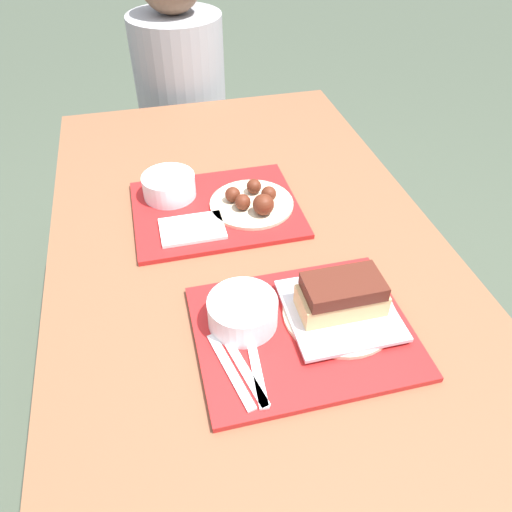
{
  "coord_description": "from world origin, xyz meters",
  "views": [
    {
      "loc": [
        -0.19,
        -0.78,
        1.47
      ],
      "look_at": [
        -0.01,
        -0.03,
        0.8
      ],
      "focal_mm": 35.0,
      "sensor_mm": 36.0,
      "label": 1
    }
  ],
  "objects_px": {
    "bowl_coleslaw_near": "(243,311)",
    "brisket_sandwich_plate": "(341,302)",
    "person_seated_across": "(180,80)",
    "tray_near": "(303,331)",
    "wings_plate_far": "(253,201)",
    "bowl_coleslaw_far": "(169,185)",
    "tray_far": "(216,209)"
  },
  "relations": [
    {
      "from": "bowl_coleslaw_near",
      "to": "bowl_coleslaw_far",
      "type": "xyz_separation_m",
      "value": [
        -0.08,
        0.45,
        0.0
      ]
    },
    {
      "from": "brisket_sandwich_plate",
      "to": "bowl_coleslaw_far",
      "type": "distance_m",
      "value": 0.54
    },
    {
      "from": "tray_far",
      "to": "wings_plate_far",
      "type": "bearing_deg",
      "value": -12.38
    },
    {
      "from": "tray_near",
      "to": "person_seated_across",
      "type": "xyz_separation_m",
      "value": [
        -0.07,
        1.26,
        -0.01
      ]
    },
    {
      "from": "bowl_coleslaw_far",
      "to": "brisket_sandwich_plate",
      "type": "bearing_deg",
      "value": -60.67
    },
    {
      "from": "tray_near",
      "to": "tray_far",
      "type": "distance_m",
      "value": 0.42
    },
    {
      "from": "tray_far",
      "to": "bowl_coleslaw_near",
      "type": "relative_size",
      "value": 3.05
    },
    {
      "from": "bowl_coleslaw_near",
      "to": "brisket_sandwich_plate",
      "type": "bearing_deg",
      "value": -7.55
    },
    {
      "from": "tray_near",
      "to": "bowl_coleslaw_near",
      "type": "distance_m",
      "value": 0.12
    },
    {
      "from": "tray_far",
      "to": "bowl_coleslaw_near",
      "type": "bearing_deg",
      "value": -92.61
    },
    {
      "from": "tray_far",
      "to": "bowl_coleslaw_far",
      "type": "distance_m",
      "value": 0.13
    },
    {
      "from": "wings_plate_far",
      "to": "bowl_coleslaw_far",
      "type": "bearing_deg",
      "value": 153.02
    },
    {
      "from": "tray_far",
      "to": "bowl_coleslaw_far",
      "type": "height_order",
      "value": "bowl_coleslaw_far"
    },
    {
      "from": "tray_near",
      "to": "brisket_sandwich_plate",
      "type": "distance_m",
      "value": 0.09
    },
    {
      "from": "bowl_coleslaw_near",
      "to": "brisket_sandwich_plate",
      "type": "height_order",
      "value": "brisket_sandwich_plate"
    },
    {
      "from": "wings_plate_far",
      "to": "person_seated_across",
      "type": "xyz_separation_m",
      "value": [
        -0.07,
        0.86,
        -0.03
      ]
    },
    {
      "from": "wings_plate_far",
      "to": "person_seated_across",
      "type": "distance_m",
      "value": 0.86
    },
    {
      "from": "tray_far",
      "to": "person_seated_across",
      "type": "xyz_separation_m",
      "value": [
        0.02,
        0.84,
        -0.01
      ]
    },
    {
      "from": "bowl_coleslaw_near",
      "to": "brisket_sandwich_plate",
      "type": "xyz_separation_m",
      "value": [
        0.18,
        -0.02,
        0.0
      ]
    },
    {
      "from": "tray_near",
      "to": "bowl_coleslaw_far",
      "type": "distance_m",
      "value": 0.53
    },
    {
      "from": "bowl_coleslaw_near",
      "to": "bowl_coleslaw_far",
      "type": "relative_size",
      "value": 1.0
    },
    {
      "from": "brisket_sandwich_plate",
      "to": "person_seated_across",
      "type": "distance_m",
      "value": 1.25
    },
    {
      "from": "bowl_coleslaw_near",
      "to": "bowl_coleslaw_far",
      "type": "distance_m",
      "value": 0.46
    },
    {
      "from": "brisket_sandwich_plate",
      "to": "bowl_coleslaw_far",
      "type": "relative_size",
      "value": 1.66
    },
    {
      "from": "tray_near",
      "to": "wings_plate_far",
      "type": "distance_m",
      "value": 0.4
    },
    {
      "from": "tray_far",
      "to": "tray_near",
      "type": "bearing_deg",
      "value": -78.2
    },
    {
      "from": "bowl_coleslaw_near",
      "to": "person_seated_across",
      "type": "bearing_deg",
      "value": 88.35
    },
    {
      "from": "tray_far",
      "to": "brisket_sandwich_plate",
      "type": "xyz_separation_m",
      "value": [
        0.16,
        -0.39,
        0.04
      ]
    },
    {
      "from": "tray_near",
      "to": "person_seated_across",
      "type": "distance_m",
      "value": 1.26
    },
    {
      "from": "brisket_sandwich_plate",
      "to": "tray_near",
      "type": "bearing_deg",
      "value": -165.84
    },
    {
      "from": "brisket_sandwich_plate",
      "to": "bowl_coleslaw_far",
      "type": "height_order",
      "value": "brisket_sandwich_plate"
    },
    {
      "from": "bowl_coleslaw_near",
      "to": "person_seated_across",
      "type": "relative_size",
      "value": 0.17
    }
  ]
}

